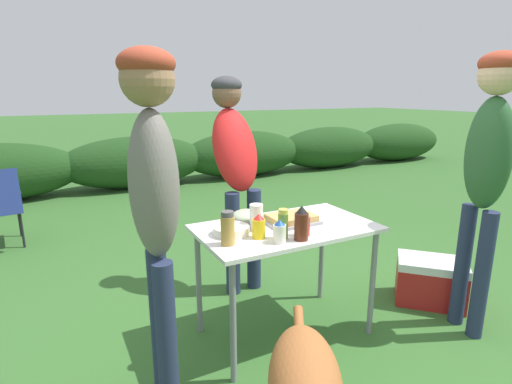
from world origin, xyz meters
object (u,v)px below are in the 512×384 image
Objects in this scene: food_tray at (291,219)px; ketchup_bottle at (305,224)px; bbq_sauce_bottle at (301,224)px; standing_person_in_olive_jacket at (488,157)px; cooler_box at (430,281)px; paper_cup_stack at (256,218)px; standing_person_in_dark_puffer at (235,157)px; spice_jar at (228,229)px; plate_stack at (231,230)px; mayo_bottle at (280,232)px; folding_table at (286,238)px; standing_person_in_navy_coat at (154,191)px; mixing_bowl at (247,217)px; relish_jar at (283,224)px; mustard_bottle at (259,227)px.

ketchup_bottle reaches higher than food_tray.
bbq_sauce_bottle is 1.23m from standing_person_in_olive_jacket.
cooler_box is (1.12, -0.21, -0.60)m from food_tray.
paper_cup_stack is 0.10× the size of standing_person_in_dark_puffer.
spice_jar is 1.63m from standing_person_in_olive_jacket.
mayo_bottle reaches higher than plate_stack.
folding_table is at bearing 50.54° from mayo_bottle.
food_tray is at bearing 35.10° from cooler_box.
standing_person_in_navy_coat is at bearing -176.71° from bbq_sauce_bottle.
spice_jar reaches higher than plate_stack.
plate_stack is 0.22m from mixing_bowl.
bbq_sauce_bottle reaches higher than cooler_box.
plate_stack is at bearing -53.84° from standing_person_in_navy_coat.
spice_jar reaches higher than mixing_bowl.
bbq_sauce_bottle is 0.11× the size of standing_person_in_olive_jacket.
standing_person_in_navy_coat reaches higher than relish_jar.
cooler_box is at bearing -2.80° from mustard_bottle.
standing_person_in_dark_puffer is at bearing 79.04° from mayo_bottle.
spice_jar reaches higher than food_tray.
mayo_bottle is at bearing -80.15° from standing_person_in_navy_coat.
spice_jar is 0.32m from relish_jar.
spice_jar is at bearing -120.78° from standing_person_in_dark_puffer.
spice_jar reaches higher than relish_jar.
relish_jar is (0.23, -0.19, 0.06)m from plate_stack.
ketchup_bottle is 1.00m from standing_person_in_dark_puffer.
standing_person_in_dark_puffer is at bearing 62.88° from spice_jar.
standing_person_in_olive_jacket is at bearing -17.56° from ketchup_bottle.
standing_person_in_dark_puffer is (0.21, 0.76, 0.24)m from paper_cup_stack.
cooler_box is at bearing -7.74° from paper_cup_stack.
standing_person_in_navy_coat is (-0.66, -0.30, 0.30)m from paper_cup_stack.
spice_jar is at bearing -120.46° from plate_stack.
mixing_bowl is at bearing 120.57° from ketchup_bottle.
standing_person_in_dark_puffer is (0.00, 0.96, 0.25)m from ketchup_bottle.
paper_cup_stack reaches higher than folding_table.
paper_cup_stack is at bearing 69.05° from mustard_bottle.
mustard_bottle reaches higher than folding_table.
standing_person_in_olive_jacket reaches higher than food_tray.
standing_person_in_olive_jacket is at bearing -15.07° from spice_jar.
standing_person_in_dark_puffer is (0.06, 1.02, 0.23)m from bbq_sauce_bottle.
standing_person_in_dark_puffer is at bearing 73.57° from mustard_bottle.
standing_person_in_dark_puffer is at bearing 88.95° from folding_table.
spice_jar is at bearing 158.25° from mayo_bottle.
standing_person_in_dark_puffer reaches higher than mixing_bowl.
standing_person_in_olive_jacket is (1.29, -0.69, 0.38)m from mixing_bowl.
cooler_box is (1.17, 0.01, -0.64)m from ketchup_bottle.
relish_jar is 0.14m from mustard_bottle.
paper_cup_stack is 1.45m from standing_person_in_olive_jacket.
standing_person_in_dark_puffer is (-0.05, 0.74, 0.29)m from food_tray.
relish_jar is at bearing -78.34° from mixing_bowl.
mustard_bottle is (0.12, -0.13, 0.04)m from plate_stack.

